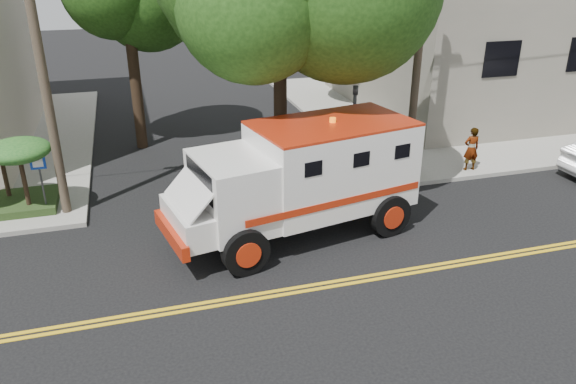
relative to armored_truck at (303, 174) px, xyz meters
name	(u,v)px	position (x,y,z in m)	size (l,w,h in m)	color
ground	(293,291)	(-1.15, -2.85, -1.85)	(100.00, 100.00, 0.00)	black
sidewalk_ne	(467,107)	(12.35, 10.65, -1.78)	(17.00, 17.00, 0.15)	gray
building_right	(495,43)	(13.85, 11.15, 1.30)	(14.00, 12.00, 6.00)	slate
utility_pole_left	(43,72)	(-6.75, 3.15, 2.65)	(0.28, 0.28, 9.00)	#382D23
utility_pole_right	(418,51)	(5.15, 3.35, 2.65)	(0.28, 0.28, 9.00)	#382D23
tree_left	(136,4)	(-3.83, 8.94, 3.88)	(4.48, 4.20, 7.70)	black
traffic_signal	(354,126)	(2.65, 2.75, 0.37)	(0.15, 0.18, 3.60)	#3F3F42
accessibility_sign	(40,175)	(-7.35, 3.33, -0.49)	(0.45, 0.10, 2.02)	#3F3F42
armored_truck	(303,174)	(0.00, 0.00, 0.00)	(7.52, 4.01, 3.26)	white
pedestrian_a	(471,149)	(7.32, 2.72, -0.89)	(0.59, 0.39, 1.63)	gray
pedestrian_b	(380,140)	(4.35, 4.21, -0.74)	(0.94, 0.73, 1.93)	gray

